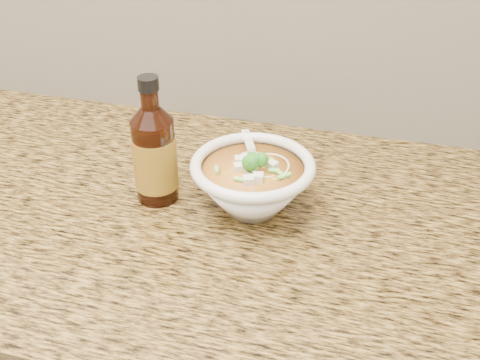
# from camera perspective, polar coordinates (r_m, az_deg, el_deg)

# --- Properties ---
(counter_slab) EXTENTS (4.00, 0.68, 0.04)m
(counter_slab) POSITION_cam_1_polar(r_m,az_deg,el_deg) (1.07, -16.96, -1.22)
(counter_slab) COLOR olive
(counter_slab) RESTS_ON cabinet
(soup_bowl) EXTENTS (0.19, 0.21, 0.11)m
(soup_bowl) POSITION_cam_1_polar(r_m,az_deg,el_deg) (0.93, 1.19, -0.39)
(soup_bowl) COLOR white
(soup_bowl) RESTS_ON counter_slab
(hot_sauce_bottle) EXTENTS (0.09, 0.09, 0.21)m
(hot_sauce_bottle) POSITION_cam_1_polar(r_m,az_deg,el_deg) (0.94, -8.10, 2.37)
(hot_sauce_bottle) COLOR #321106
(hot_sauce_bottle) RESTS_ON counter_slab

